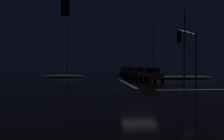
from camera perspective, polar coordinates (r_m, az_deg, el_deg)
ground at (r=17.60m, az=6.64°, el=-5.01°), size 120.00×120.00×0.10m
stop_line_north at (r=24.88m, az=3.38°, el=-3.15°), size 0.35×12.61×0.01m
centre_line_ns at (r=36.39m, az=0.92°, el=-1.86°), size 22.00×0.15×0.01m
snow_bank_left_curb at (r=37.84m, az=-11.75°, el=-1.47°), size 6.68×1.50×0.40m
snow_bank_right_curb at (r=34.24m, az=15.37°, el=-1.73°), size 10.90×1.50×0.41m
sedan_orange at (r=28.02m, az=9.42°, el=-1.07°), size 2.02×4.33×1.57m
sedan_gray at (r=34.06m, az=7.03°, el=-0.71°), size 2.02×4.33×1.57m
sedan_green at (r=40.08m, az=4.76°, el=-0.47°), size 2.02×4.33×1.57m
sedan_blue at (r=45.49m, az=3.67°, el=-0.30°), size 2.02×4.33×1.57m
sedan_white at (r=52.02m, az=3.14°, el=-0.15°), size 2.02×4.33×1.57m
traffic_signal_sw at (r=11.38m, az=-20.80°, el=12.38°), size 3.30×3.30×5.83m
traffic_signal_ne at (r=25.63m, az=18.14°, el=5.49°), size 3.35×3.35×5.51m
streetlamp_right_far at (r=47.87m, az=10.04°, el=5.83°), size 0.44×0.44×10.33m
streetlamp_left_far at (r=46.65m, az=-10.75°, el=5.82°), size 0.44×0.44×10.12m
streetlamp_right_near at (r=32.63m, az=17.10°, el=7.12°), size 0.44×0.44×9.24m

